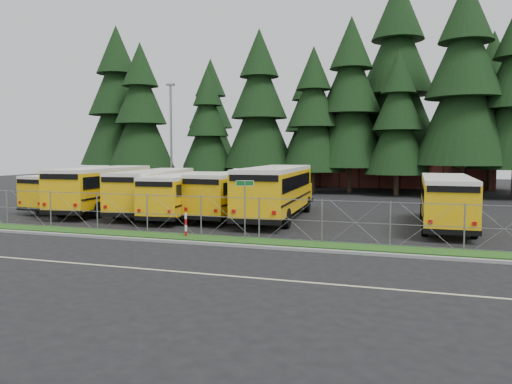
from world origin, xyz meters
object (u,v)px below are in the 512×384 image
street_sign (245,197)px  striped_bollard (186,225)px  bus_4 (242,194)px  light_standard (171,136)px  bus_0 (81,191)px  bus_east (446,202)px  bus_2 (156,192)px  bus_5 (277,193)px  bus_1 (105,190)px  bus_3 (187,196)px

street_sign → striped_bollard: street_sign is taller
bus_4 → light_standard: light_standard is taller
bus_0 → bus_4: size_ratio=0.90×
bus_east → street_sign: size_ratio=3.83×
bus_0 → street_sign: 17.41m
bus_2 → bus_east: size_ratio=1.04×
bus_0 → bus_4: (12.42, -0.33, 0.15)m
bus_4 → bus_5: bearing=-1.3°
bus_5 → striped_bollard: bearing=-111.3°
bus_5 → light_standard: (-12.78, 10.65, 3.89)m
bus_2 → light_standard: 12.12m
bus_0 → bus_4: bus_4 is taller
street_sign → light_standard: bearing=126.3°
bus_5 → bus_east: bus_5 is taller
bus_0 → striped_bollard: bearing=-27.7°
bus_1 → striped_bollard: 12.50m
bus_2 → bus_4: size_ratio=1.02×
bus_east → bus_3: bearing=-179.9°
light_standard → bus_2: bearing=-67.7°
striped_bollard → light_standard: (-10.36, 18.32, 4.90)m
bus_east → bus_4: bearing=174.9°
bus_east → striped_bollard: size_ratio=8.98×
bus_5 → light_standard: size_ratio=1.21×
bus_0 → light_standard: size_ratio=0.97×
bus_5 → bus_4: bearing=168.1°
bus_2 → bus_0: bearing=167.3°
bus_2 → bus_3: 2.88m
light_standard → street_sign: bearing=-53.7°
bus_3 → bus_4: size_ratio=0.95×
bus_3 → striped_bollard: bearing=-68.9°
bus_4 → striped_bollard: 8.06m
bus_2 → bus_4: bearing=-4.9°
bus_3 → light_standard: bearing=117.4°
bus_0 → bus_3: 9.22m
bus_5 → striped_bollard: 8.11m
bus_1 → street_sign: bearing=-36.7°
bus_3 → striped_bollard: bus_3 is taller
bus_1 → bus_3: bus_1 is taller
bus_0 → bus_3: bearing=-2.8°
bus_0 → bus_1: 2.65m
street_sign → bus_2: bearing=139.9°
bus_1 → bus_2: bus_1 is taller
bus_3 → street_sign: street_sign is taller
bus_0 → bus_east: (24.50, -1.30, 0.12)m
street_sign → light_standard: 22.78m
bus_3 → bus_1: bearing=169.1°
bus_2 → striped_bollard: (6.02, -7.75, -0.86)m
bus_0 → bus_1: bearing=-9.3°
bus_1 → striped_bollard: (9.85, -7.64, -0.94)m
striped_bollard → bus_2: bearing=127.8°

